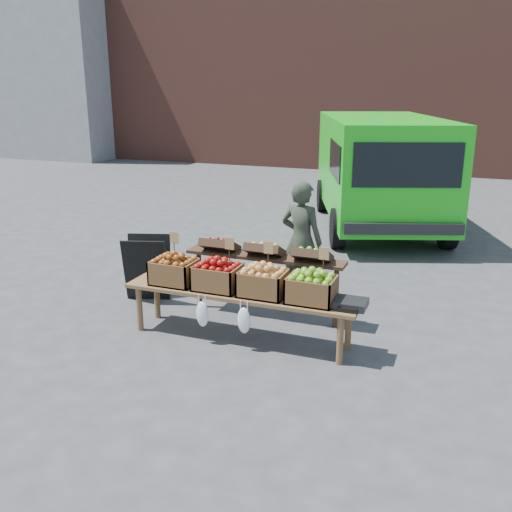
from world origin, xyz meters
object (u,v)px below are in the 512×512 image
at_px(display_bench, 240,316).
at_px(crate_green_apples, 311,289).
at_px(back_table, 265,277).
at_px(weighing_scale, 351,303).
at_px(crate_red_apples, 263,283).
at_px(crate_russet_pears, 217,277).
at_px(delivery_van, 379,174).
at_px(crate_golden_apples, 174,272).
at_px(chalkboard_sign, 147,268).
at_px(vendor, 301,241).

distance_m(display_bench, crate_green_apples, 0.93).
relative_size(back_table, display_bench, 0.78).
bearing_deg(weighing_scale, crate_red_apples, 180.00).
bearing_deg(crate_russet_pears, delivery_van, 81.93).
bearing_deg(back_table, crate_russet_pears, -112.92).
height_order(delivery_van, back_table, delivery_van).
height_order(display_bench, crate_red_apples, crate_red_apples).
height_order(back_table, crate_golden_apples, back_table).
xyz_separation_m(delivery_van, back_table, (-0.53, -5.15, -0.57)).
height_order(delivery_van, crate_russet_pears, delivery_van).
bearing_deg(delivery_van, chalkboard_sign, -132.69).
distance_m(vendor, crate_green_apples, 1.59).
height_order(crate_russet_pears, crate_red_apples, same).
height_order(back_table, weighing_scale, back_table).
relative_size(chalkboard_sign, crate_golden_apples, 1.76).
distance_m(delivery_van, chalkboard_sign, 5.64).
distance_m(chalkboard_sign, crate_red_apples, 2.07).
xyz_separation_m(delivery_van, vendor, (-0.29, -4.39, -0.29)).
xyz_separation_m(display_bench, crate_green_apples, (0.83, 0.00, 0.42)).
bearing_deg(crate_russet_pears, vendor, 69.96).
xyz_separation_m(chalkboard_sign, weighing_scale, (2.90, -0.73, 0.17)).
bearing_deg(crate_russet_pears, crate_red_apples, 0.00).
height_order(display_bench, crate_russet_pears, crate_russet_pears).
height_order(chalkboard_sign, crate_green_apples, chalkboard_sign).
bearing_deg(weighing_scale, vendor, 123.55).
distance_m(delivery_van, back_table, 5.21).
xyz_separation_m(vendor, crate_red_apples, (0.01, -1.48, -0.10)).
height_order(crate_golden_apples, crate_green_apples, same).
relative_size(vendor, weighing_scale, 4.75).
height_order(chalkboard_sign, weighing_scale, chalkboard_sign).
distance_m(back_table, crate_green_apples, 1.09).
relative_size(delivery_van, crate_russet_pears, 9.76).
distance_m(delivery_van, display_bench, 5.95).
xyz_separation_m(crate_red_apples, weighing_scale, (0.98, 0.00, -0.10)).
bearing_deg(crate_golden_apples, crate_red_apples, 0.00).
relative_size(delivery_van, weighing_scale, 14.35).
xyz_separation_m(delivery_van, crate_golden_apples, (-1.38, -5.87, -0.38)).
relative_size(display_bench, crate_russet_pears, 5.40).
height_order(crate_red_apples, crate_green_apples, same).
bearing_deg(vendor, delivery_van, -82.81).
xyz_separation_m(back_table, crate_golden_apples, (-0.85, -0.72, 0.19)).
distance_m(vendor, crate_russet_pears, 1.58).
bearing_deg(display_bench, vendor, 79.83).
height_order(back_table, display_bench, back_table).
height_order(delivery_van, chalkboard_sign, delivery_van).
xyz_separation_m(crate_green_apples, weighing_scale, (0.43, 0.00, -0.10)).
relative_size(crate_russet_pears, crate_red_apples, 1.00).
distance_m(chalkboard_sign, weighing_scale, 2.99).
bearing_deg(crate_red_apples, vendor, 90.34).
height_order(vendor, display_bench, vendor).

